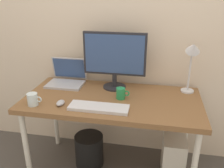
# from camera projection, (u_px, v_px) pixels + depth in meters

# --- Properties ---
(back_wall) EXTENTS (4.40, 0.04, 2.60)m
(back_wall) POSITION_uv_depth(u_px,v_px,m) (121.00, 18.00, 2.11)
(back_wall) COLOR beige
(back_wall) RESTS_ON ground_plane
(desk) EXTENTS (1.41, 0.69, 0.73)m
(desk) POSITION_uv_depth(u_px,v_px,m) (112.00, 105.00, 1.98)
(desk) COLOR brown
(desk) RESTS_ON ground_plane
(monitor) EXTENTS (0.53, 0.20, 0.49)m
(monitor) POSITION_uv_depth(u_px,v_px,m) (115.00, 57.00, 2.05)
(monitor) COLOR #232328
(monitor) RESTS_ON desk
(laptop) EXTENTS (0.32, 0.26, 0.23)m
(laptop) POSITION_uv_depth(u_px,v_px,m) (67.00, 77.00, 2.22)
(laptop) COLOR #B2B2B7
(laptop) RESTS_ON desk
(desk_lamp) EXTENTS (0.11, 0.16, 0.45)m
(desk_lamp) POSITION_uv_depth(u_px,v_px,m) (192.00, 56.00, 1.92)
(desk_lamp) COLOR silver
(desk_lamp) RESTS_ON desk
(keyboard) EXTENTS (0.44, 0.14, 0.02)m
(keyboard) POSITION_uv_depth(u_px,v_px,m) (99.00, 108.00, 1.77)
(keyboard) COLOR silver
(keyboard) RESTS_ON desk
(mouse) EXTENTS (0.06, 0.09, 0.03)m
(mouse) POSITION_uv_depth(u_px,v_px,m) (60.00, 103.00, 1.83)
(mouse) COLOR #B2B2B7
(mouse) RESTS_ON desk
(coffee_mug) EXTENTS (0.11, 0.07, 0.09)m
(coffee_mug) POSITION_uv_depth(u_px,v_px,m) (121.00, 94.00, 1.92)
(coffee_mug) COLOR #268C4C
(coffee_mug) RESTS_ON desk
(glass_cup) EXTENTS (0.11, 0.08, 0.09)m
(glass_cup) POSITION_uv_depth(u_px,v_px,m) (33.00, 99.00, 1.82)
(glass_cup) COLOR silver
(glass_cup) RESTS_ON desk
(computer_tower) EXTENTS (0.18, 0.36, 0.42)m
(computer_tower) POSITION_uv_depth(u_px,v_px,m) (173.00, 156.00, 2.08)
(computer_tower) COLOR silver
(computer_tower) RESTS_ON ground_plane
(wastebasket) EXTENTS (0.26, 0.26, 0.30)m
(wastebasket) POSITION_uv_depth(u_px,v_px,m) (89.00, 150.00, 2.25)
(wastebasket) COLOR black
(wastebasket) RESTS_ON ground_plane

